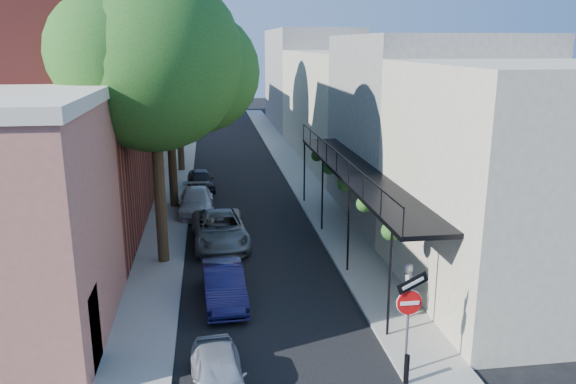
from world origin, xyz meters
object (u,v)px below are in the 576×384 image
object	(u,v)px
sign_post	(409,307)
parked_car_a	(219,375)
oak_near	(164,63)
oak_mid	(175,74)
parked_car_d	(196,202)
pedestrian	(408,289)
parked_car_b	(224,285)
oak_far	(183,49)
parked_car_c	(220,230)
parked_car_e	(201,180)
bollard	(407,369)

from	to	relation	value
sign_post	parked_car_a	world-z (taller)	sign_post
oak_near	oak_mid	bearing A→B (deg)	90.37
oak_mid	parked_car_d	size ratio (longest dim) A/B	2.37
sign_post	oak_near	xyz separation A→B (m)	(-6.53, 9.29, 5.84)
oak_near	parked_car_d	distance (m)	9.81
sign_post	pedestrian	size ratio (longest dim) A/B	1.67
oak_near	pedestrian	size ratio (longest dim) A/B	6.39
parked_car_b	sign_post	bearing A→B (deg)	-50.90
pedestrian	oak_far	bearing A→B (deg)	25.53
oak_far	parked_car_c	world-z (taller)	oak_far
oak_far	parked_car_e	distance (m)	9.55
bollard	parked_car_d	xyz separation A→B (m)	(-5.60, 16.32, 0.10)
parked_car_a	parked_car_c	distance (m)	10.99
oak_far	parked_car_d	distance (m)	12.96
sign_post	oak_mid	size ratio (longest dim) A/B	0.29
parked_car_c	parked_car_d	bearing A→B (deg)	99.29
oak_mid	pedestrian	xyz separation A→B (m)	(7.73, -14.10, -6.04)
oak_mid	parked_car_a	xyz separation A→B (m)	(1.64, -17.36, -6.50)
bollard	oak_near	bearing A→B (deg)	123.12
oak_far	pedestrian	bearing A→B (deg)	-71.66
sign_post	parked_car_b	distance (m)	7.08
oak_far	parked_car_c	size ratio (longest dim) A/B	2.38
parked_car_a	parked_car_e	xyz separation A→B (m)	(-0.65, 20.75, 0.06)
sign_post	parked_car_d	world-z (taller)	sign_post
parked_car_d	parked_car_e	distance (m)	4.80
parked_car_d	pedestrian	xyz separation A→B (m)	(6.92, -12.69, 0.39)
oak_far	pedestrian	xyz separation A→B (m)	(7.67, -23.14, -7.24)
oak_near	parked_car_d	size ratio (longest dim) A/B	2.66
sign_post	pedestrian	bearing A→B (deg)	69.83
parked_car_d	pedestrian	distance (m)	14.46
bollard	parked_car_d	size ratio (longest dim) A/B	0.19
pedestrian	bollard	bearing A→B (deg)	167.23
parked_car_d	parked_car_e	xyz separation A→B (m)	(0.18, 4.80, -0.01)
sign_post	oak_mid	distance (m)	19.14
oak_mid	parked_car_c	bearing A→B (deg)	-73.07
oak_near	parked_car_a	size ratio (longest dim) A/B	3.48
sign_post	oak_near	bearing A→B (deg)	125.09
oak_mid	pedestrian	distance (m)	17.18
sign_post	pedestrian	distance (m)	3.51
bollard	parked_car_b	world-z (taller)	parked_car_b
parked_car_b	oak_near	bearing A→B (deg)	111.41
pedestrian	parked_car_a	bearing A→B (deg)	125.27
parked_car_d	pedestrian	size ratio (longest dim) A/B	2.40
parked_car_a	parked_car_e	size ratio (longest dim) A/B	0.91
parked_car_b	parked_car_e	distance (m)	15.53
pedestrian	oak_near	bearing A→B (deg)	58.58
bollard	parked_car_c	distance (m)	12.22
parked_car_b	parked_car_c	distance (m)	5.74
parked_car_a	sign_post	bearing A→B (deg)	-3.86
oak_mid	parked_car_c	size ratio (longest dim) A/B	2.04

